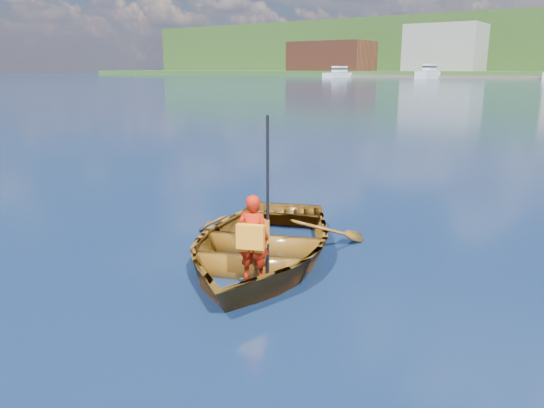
# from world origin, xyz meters

# --- Properties ---
(ground) EXTENTS (600.00, 600.00, 0.00)m
(ground) POSITION_xyz_m (0.00, 0.00, 0.00)
(ground) COLOR #0C1B3E
(ground) RESTS_ON ground
(rowboat) EXTENTS (4.12, 4.76, 0.83)m
(rowboat) POSITION_xyz_m (-0.40, -0.58, 0.26)
(rowboat) COLOR #6A2D0C
(rowboat) RESTS_ON ground
(child_paddler) EXTENTS (0.47, 0.44, 2.03)m
(child_paddler) POSITION_xyz_m (0.07, -1.36, 0.66)
(child_paddler) COLOR red
(child_paddler) RESTS_ON ground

